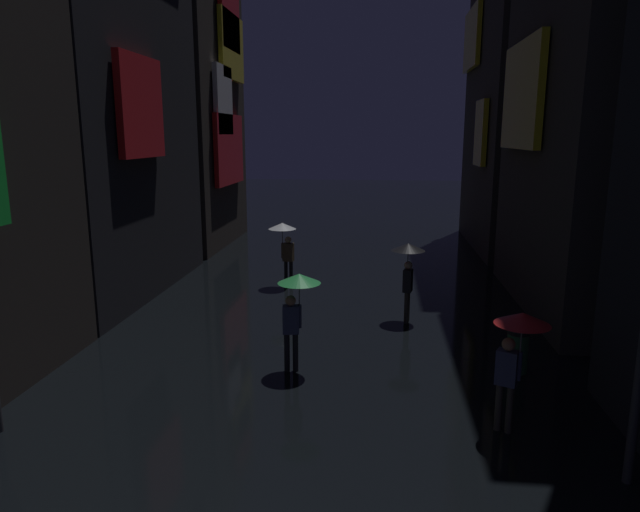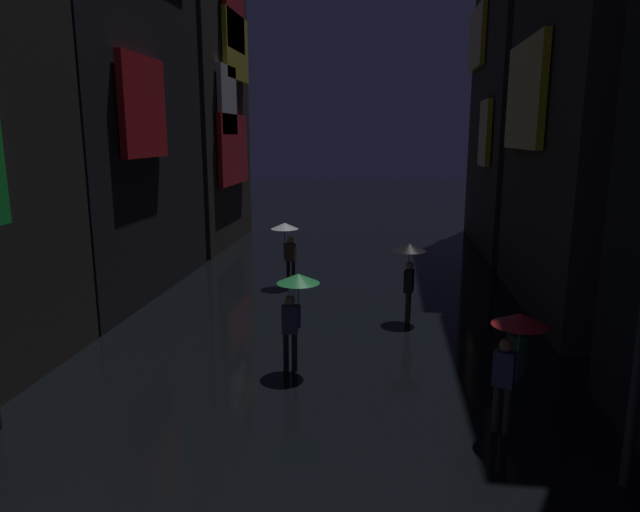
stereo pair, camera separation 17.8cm
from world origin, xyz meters
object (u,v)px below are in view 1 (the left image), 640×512
pedestrian_midstreet_centre_clear (284,237)px  pedestrian_far_right_red (517,339)px  pedestrian_foreground_right_green (296,295)px  trash_bin (517,351)px  pedestrian_near_crossing_black (408,260)px

pedestrian_midstreet_centre_clear → pedestrian_far_right_red: bearing=-59.2°
pedestrian_foreground_right_green → pedestrian_far_right_red: bearing=-28.9°
pedestrian_midstreet_centre_clear → trash_bin: (6.04, -6.41, -1.20)m
pedestrian_near_crossing_black → pedestrian_far_right_red: bearing=-75.4°
trash_bin → pedestrian_foreground_right_green: bearing=-174.9°
pedestrian_far_right_red → trash_bin: size_ratio=2.28×
pedestrian_near_crossing_black → trash_bin: (2.18, -3.20, -1.20)m
pedestrian_midstreet_centre_clear → trash_bin: 8.89m
pedestrian_midstreet_centre_clear → pedestrian_near_crossing_black: (3.86, -3.21, 0.00)m
pedestrian_midstreet_centre_clear → trash_bin: pedestrian_midstreet_centre_clear is taller
pedestrian_far_right_red → trash_bin: bearing=75.5°
pedestrian_near_crossing_black → trash_bin: pedestrian_near_crossing_black is taller
pedestrian_far_right_red → pedestrian_near_crossing_black: 5.99m
pedestrian_far_right_red → pedestrian_near_crossing_black: same height
pedestrian_midstreet_centre_clear → pedestrian_foreground_right_green: 6.96m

